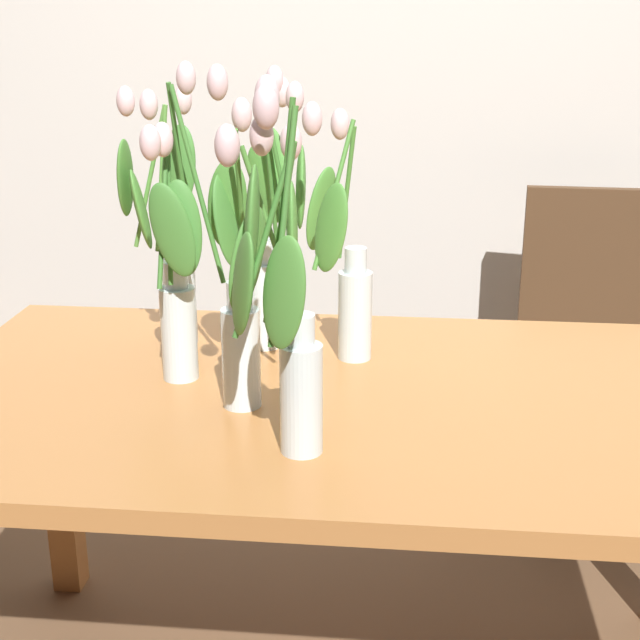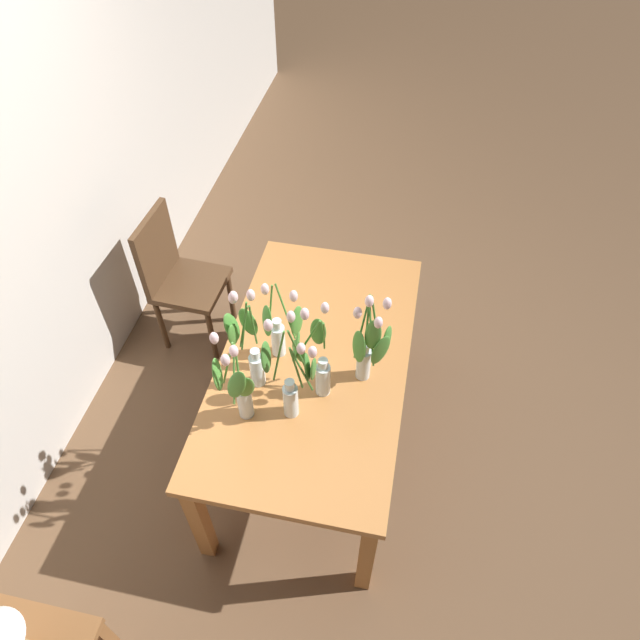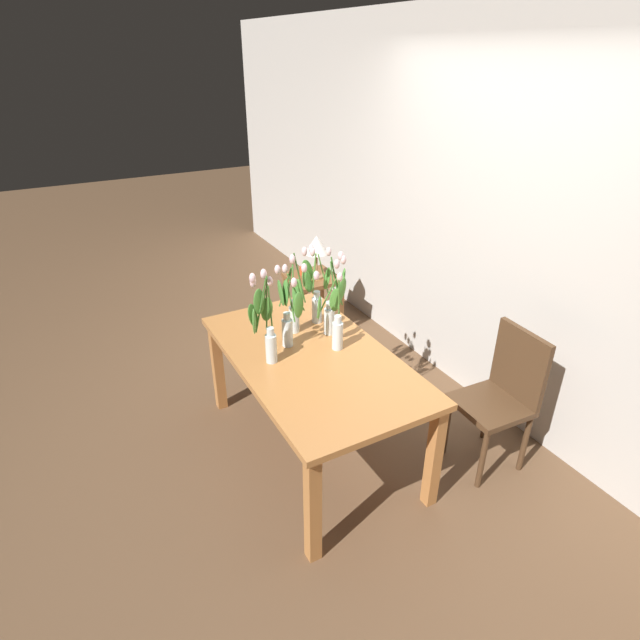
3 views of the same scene
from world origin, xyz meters
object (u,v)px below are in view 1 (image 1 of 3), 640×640
at_px(dining_table, 348,437).
at_px(tulip_vase_3, 280,317).
at_px(tulip_vase_0, 183,262).
at_px(tulip_vase_2, 248,304).
at_px(tulip_vase_4, 271,242).
at_px(tulip_vase_5, 346,277).
at_px(dining_chair, 590,334).
at_px(tulip_vase_1, 167,247).

distance_m(dining_table, tulip_vase_3, 0.42).
height_order(tulip_vase_0, tulip_vase_2, tulip_vase_0).
bearing_deg(tulip_vase_4, tulip_vase_0, -118.74).
distance_m(tulip_vase_5, dining_chair, 1.13).
xyz_separation_m(tulip_vase_3, tulip_vase_4, (-0.09, 0.52, -0.01)).
relative_size(tulip_vase_0, tulip_vase_2, 1.11).
xyz_separation_m(tulip_vase_2, tulip_vase_5, (0.16, 0.22, -0.01)).
height_order(tulip_vase_1, tulip_vase_4, tulip_vase_4).
bearing_deg(tulip_vase_0, tulip_vase_4, 61.26).
relative_size(dining_table, tulip_vase_1, 3.02).
xyz_separation_m(tulip_vase_3, tulip_vase_5, (0.07, 0.43, -0.06)).
relative_size(tulip_vase_4, dining_chair, 0.61).
xyz_separation_m(tulip_vase_0, tulip_vase_3, (0.22, -0.29, -0.00)).
bearing_deg(tulip_vase_3, dining_chair, 60.26).
bearing_deg(tulip_vase_0, tulip_vase_3, -52.49).
bearing_deg(tulip_vase_4, tulip_vase_5, -29.41).
distance_m(tulip_vase_4, tulip_vase_5, 0.19).
bearing_deg(tulip_vase_1, dining_chair, 36.39).
bearing_deg(tulip_vase_2, tulip_vase_5, 54.20).
height_order(tulip_vase_0, tulip_vase_4, tulip_vase_0).
xyz_separation_m(dining_table, tulip_vase_4, (-0.18, 0.26, 0.31)).
height_order(dining_table, tulip_vase_1, tulip_vase_1).
xyz_separation_m(tulip_vase_2, tulip_vase_4, (-0.01, 0.31, 0.03)).
relative_size(tulip_vase_3, dining_chair, 0.63).
xyz_separation_m(tulip_vase_0, dining_chair, (0.94, 0.97, -0.45)).
relative_size(dining_table, tulip_vase_0, 2.73).
height_order(tulip_vase_2, tulip_vase_4, tulip_vase_4).
relative_size(tulip_vase_0, tulip_vase_4, 1.03).
distance_m(tulip_vase_2, tulip_vase_3, 0.23).
relative_size(tulip_vase_2, dining_chair, 0.57).
relative_size(tulip_vase_2, tulip_vase_5, 1.01).
relative_size(tulip_vase_0, tulip_vase_1, 1.10).
xyz_separation_m(tulip_vase_1, tulip_vase_3, (0.31, -0.50, 0.02)).
bearing_deg(dining_chair, tulip_vase_0, -134.06).
bearing_deg(dining_chair, tulip_vase_3, -119.74).
distance_m(tulip_vase_3, dining_chair, 1.52).
xyz_separation_m(tulip_vase_3, dining_chair, (0.72, 1.26, -0.45)).
bearing_deg(tulip_vase_2, tulip_vase_4, 91.03).
xyz_separation_m(tulip_vase_4, tulip_vase_5, (0.16, -0.09, -0.04)).
bearing_deg(tulip_vase_1, dining_table, -31.23).
bearing_deg(dining_table, tulip_vase_0, 175.37).
height_order(tulip_vase_1, tulip_vase_5, tulip_vase_1).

